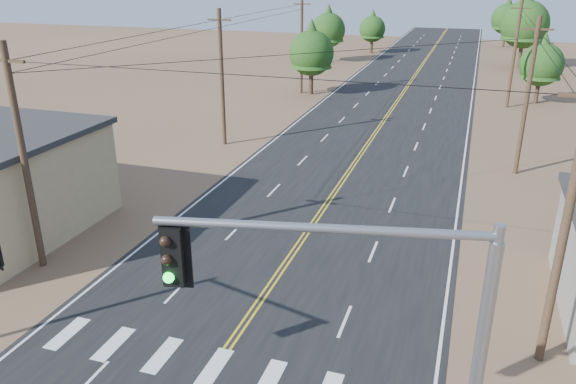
% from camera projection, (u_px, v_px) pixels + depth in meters
% --- Properties ---
extents(road, '(15.00, 200.00, 0.02)m').
position_uv_depth(road, '(353.00, 166.00, 38.43)').
color(road, black).
rests_on(road, ground).
extents(utility_pole_left_near, '(1.80, 0.30, 10.00)m').
position_uv_depth(utility_pole_left_near, '(24.00, 159.00, 23.76)').
color(utility_pole_left_near, '#4C3826').
rests_on(utility_pole_left_near, ground).
extents(utility_pole_left_mid, '(1.80, 0.30, 10.00)m').
position_uv_depth(utility_pole_left_mid, '(222.00, 77.00, 41.38)').
color(utility_pole_left_mid, '#4C3826').
rests_on(utility_pole_left_mid, ground).
extents(utility_pole_left_far, '(1.80, 0.30, 10.00)m').
position_uv_depth(utility_pole_left_far, '(302.00, 45.00, 59.00)').
color(utility_pole_left_far, '#4C3826').
rests_on(utility_pole_left_far, ground).
extents(utility_pole_right_near, '(1.80, 0.30, 10.00)m').
position_uv_depth(utility_pole_right_near, '(566.00, 225.00, 17.60)').
color(utility_pole_right_near, '#4C3826').
rests_on(utility_pole_right_near, ground).
extents(utility_pole_right_mid, '(1.80, 0.30, 10.00)m').
position_uv_depth(utility_pole_right_mid, '(527.00, 97.00, 35.22)').
color(utility_pole_right_mid, '#4C3826').
rests_on(utility_pole_right_mid, ground).
extents(utility_pole_right_far, '(1.80, 0.30, 10.00)m').
position_uv_depth(utility_pole_right_far, '(514.00, 54.00, 52.84)').
color(utility_pole_right_far, '#4C3826').
rests_on(utility_pole_right_far, ground).
extents(signal_mast_right, '(6.47, 1.74, 8.31)m').
position_uv_depth(signal_mast_right, '(386.00, 343.00, 11.29)').
color(signal_mast_right, gray).
rests_on(signal_mast_right, ground).
extents(tree_left_near, '(4.71, 4.71, 7.85)m').
position_uv_depth(tree_left_near, '(312.00, 48.00, 58.68)').
color(tree_left_near, '#3F2D1E').
rests_on(tree_left_near, ground).
extents(tree_left_mid, '(4.82, 4.82, 8.04)m').
position_uv_depth(tree_left_mid, '(328.00, 27.00, 79.55)').
color(tree_left_mid, '#3F2D1E').
rests_on(tree_left_mid, ground).
extents(tree_left_far, '(4.05, 4.05, 6.75)m').
position_uv_depth(tree_left_far, '(373.00, 26.00, 88.09)').
color(tree_left_far, '#3F2D1E').
rests_on(tree_left_far, ground).
extents(tree_right_near, '(4.18, 4.18, 6.97)m').
position_uv_depth(tree_right_near, '(542.00, 60.00, 54.73)').
color(tree_right_near, '#3F2D1E').
rests_on(tree_right_near, ground).
extents(tree_right_mid, '(6.21, 6.21, 10.35)m').
position_uv_depth(tree_right_mid, '(525.00, 19.00, 73.91)').
color(tree_right_mid, '#3F2D1E').
rests_on(tree_right_mid, ground).
extents(tree_right_far, '(5.04, 5.04, 8.40)m').
position_uv_depth(tree_right_far, '(507.00, 16.00, 94.58)').
color(tree_right_far, '#3F2D1E').
rests_on(tree_right_far, ground).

